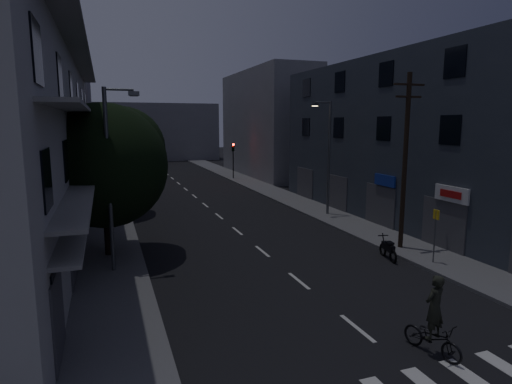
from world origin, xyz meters
TOP-DOWN VIEW (x-y plane):
  - ground at (0.00, 25.00)m, footprint 160.00×160.00m
  - sidewalk_left at (-7.50, 25.00)m, footprint 3.00×90.00m
  - sidewalk_right at (7.50, 25.00)m, footprint 3.00×90.00m
  - lane_markings at (0.00, 31.25)m, footprint 0.15×60.50m
  - building_left at (-11.98, 18.00)m, footprint 7.00×36.00m
  - building_right at (11.99, 14.00)m, footprint 6.19×28.00m
  - building_far_left at (-12.00, 48.00)m, footprint 6.00×20.00m
  - building_far_right at (12.00, 42.00)m, footprint 6.00×20.00m
  - building_far_end at (0.00, 70.00)m, footprint 24.00×8.00m
  - tree_near at (-7.49, 12.74)m, footprint 6.07×6.07m
  - tree_mid at (-7.63, 23.06)m, footprint 5.72×5.72m
  - tree_far at (-7.66, 36.99)m, footprint 5.05×5.05m
  - traffic_signal_far_right at (6.69, 39.04)m, footprint 0.28×0.37m
  - traffic_signal_far_left at (-6.28, 39.78)m, footprint 0.28×0.37m
  - street_lamp_left_near at (-7.30, 10.11)m, footprint 1.51×0.25m
  - street_lamp_right at (7.36, 17.62)m, footprint 1.51×0.25m
  - street_lamp_left_far at (-7.02, 30.70)m, footprint 1.51×0.25m
  - utility_pole at (7.01, 8.85)m, footprint 1.80×0.24m
  - bus_stop_sign at (6.85, 6.24)m, footprint 0.06×0.35m
  - motorcycle at (5.43, 7.77)m, footprint 0.63×1.84m
  - cyclist at (1.16, -0.09)m, footprint 1.10×2.00m

SIDE VIEW (x-z plane):
  - ground at x=0.00m, z-range 0.00..0.00m
  - lane_markings at x=0.00m, z-range 0.00..0.01m
  - sidewalk_left at x=-7.50m, z-range 0.00..0.15m
  - sidewalk_right at x=7.50m, z-range 0.00..0.15m
  - motorcycle at x=5.43m, z-range -0.13..1.06m
  - cyclist at x=1.16m, z-range -0.39..2.01m
  - bus_stop_sign at x=6.85m, z-range 0.63..3.15m
  - traffic_signal_far_right at x=6.69m, z-range 1.05..5.15m
  - traffic_signal_far_left at x=-6.28m, z-range 1.05..5.15m
  - tree_far at x=-7.66m, z-range 0.94..7.19m
  - tree_mid at x=-7.63m, z-range 1.03..8.07m
  - street_lamp_left_near at x=-7.30m, z-range 0.60..8.60m
  - street_lamp_right at x=7.36m, z-range 0.60..8.60m
  - street_lamp_left_far at x=-7.02m, z-range 0.60..8.60m
  - tree_near at x=-7.49m, z-range 1.09..8.58m
  - utility_pole at x=7.01m, z-range 0.37..9.37m
  - building_far_end at x=0.00m, z-range 0.00..10.00m
  - building_right at x=11.99m, z-range 0.00..11.00m
  - building_far_right at x=12.00m, z-range 0.00..13.00m
  - building_left at x=-11.98m, z-range -0.01..13.99m
  - building_far_left at x=-12.00m, z-range 0.00..16.00m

